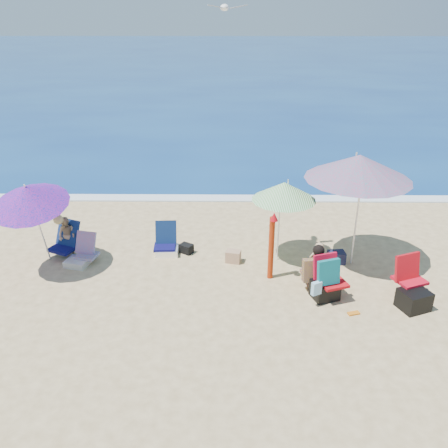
{
  "coord_description": "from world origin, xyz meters",
  "views": [
    {
      "loc": [
        -0.21,
        -7.69,
        5.15
      ],
      "look_at": [
        -0.3,
        1.0,
        1.1
      ],
      "focal_mm": 37.78,
      "sensor_mm": 36.0,
      "label": 1
    }
  ],
  "objects_px": {
    "furled_umbrella": "(272,242)",
    "camp_chair_left": "(412,293)",
    "chair_rainbow": "(81,256)",
    "person_center": "(318,265)",
    "chair_navy": "(166,245)",
    "umbrella_blue": "(28,196)",
    "camp_chair_right": "(326,284)",
    "person_left": "(66,236)",
    "umbrella_turquoise": "(359,167)",
    "seagull": "(225,7)",
    "umbrella_striped": "(284,191)"
  },
  "relations": [
    {
      "from": "umbrella_turquoise",
      "to": "camp_chair_left",
      "type": "bearing_deg",
      "value": -63.68
    },
    {
      "from": "camp_chair_right",
      "to": "person_left",
      "type": "bearing_deg",
      "value": 162.39
    },
    {
      "from": "umbrella_blue",
      "to": "camp_chair_left",
      "type": "bearing_deg",
      "value": -9.11
    },
    {
      "from": "umbrella_blue",
      "to": "chair_navy",
      "type": "height_order",
      "value": "umbrella_blue"
    },
    {
      "from": "camp_chair_right",
      "to": "person_center",
      "type": "relative_size",
      "value": 0.95
    },
    {
      "from": "person_center",
      "to": "seagull",
      "type": "xyz_separation_m",
      "value": [
        -1.86,
        1.25,
        4.65
      ]
    },
    {
      "from": "furled_umbrella",
      "to": "chair_rainbow",
      "type": "bearing_deg",
      "value": 171.92
    },
    {
      "from": "person_center",
      "to": "seagull",
      "type": "height_order",
      "value": "seagull"
    },
    {
      "from": "furled_umbrella",
      "to": "person_left",
      "type": "relative_size",
      "value": 1.53
    },
    {
      "from": "umbrella_turquoise",
      "to": "furled_umbrella",
      "type": "distance_m",
      "value": 2.32
    },
    {
      "from": "umbrella_blue",
      "to": "camp_chair_right",
      "type": "height_order",
      "value": "umbrella_blue"
    },
    {
      "from": "camp_chair_right",
      "to": "umbrella_striped",
      "type": "bearing_deg",
      "value": 113.59
    },
    {
      "from": "umbrella_turquoise",
      "to": "camp_chair_right",
      "type": "relative_size",
      "value": 2.76
    },
    {
      "from": "camp_chair_right",
      "to": "person_center",
      "type": "xyz_separation_m",
      "value": [
        -0.09,
        0.46,
        0.13
      ]
    },
    {
      "from": "umbrella_blue",
      "to": "furled_umbrella",
      "type": "xyz_separation_m",
      "value": [
        4.84,
        -0.23,
        -0.9
      ]
    },
    {
      "from": "camp_chair_left",
      "to": "umbrella_blue",
      "type": "bearing_deg",
      "value": 170.89
    },
    {
      "from": "chair_rainbow",
      "to": "person_center",
      "type": "height_order",
      "value": "person_center"
    },
    {
      "from": "umbrella_striped",
      "to": "chair_navy",
      "type": "height_order",
      "value": "umbrella_striped"
    },
    {
      "from": "chair_rainbow",
      "to": "seagull",
      "type": "bearing_deg",
      "value": 7.28
    },
    {
      "from": "umbrella_turquoise",
      "to": "camp_chair_right",
      "type": "distance_m",
      "value": 2.46
    },
    {
      "from": "umbrella_turquoise",
      "to": "chair_navy",
      "type": "distance_m",
      "value": 4.53
    },
    {
      "from": "umbrella_blue",
      "to": "seagull",
      "type": "bearing_deg",
      "value": 10.98
    },
    {
      "from": "umbrella_blue",
      "to": "person_center",
      "type": "relative_size",
      "value": 2.24
    },
    {
      "from": "umbrella_turquoise",
      "to": "chair_rainbow",
      "type": "distance_m",
      "value": 6.18
    },
    {
      "from": "furled_umbrella",
      "to": "camp_chair_right",
      "type": "bearing_deg",
      "value": -36.48
    },
    {
      "from": "camp_chair_right",
      "to": "person_left",
      "type": "height_order",
      "value": "person_left"
    },
    {
      "from": "umbrella_blue",
      "to": "person_left",
      "type": "height_order",
      "value": "umbrella_blue"
    },
    {
      "from": "camp_chair_right",
      "to": "person_center",
      "type": "distance_m",
      "value": 0.49
    },
    {
      "from": "chair_navy",
      "to": "camp_chair_left",
      "type": "relative_size",
      "value": 0.7
    },
    {
      "from": "seagull",
      "to": "furled_umbrella",
      "type": "bearing_deg",
      "value": -45.81
    },
    {
      "from": "umbrella_striped",
      "to": "chair_navy",
      "type": "bearing_deg",
      "value": 175.17
    },
    {
      "from": "furled_umbrella",
      "to": "umbrella_turquoise",
      "type": "bearing_deg",
      "value": 21.32
    },
    {
      "from": "umbrella_striped",
      "to": "person_left",
      "type": "distance_m",
      "value": 4.95
    },
    {
      "from": "chair_navy",
      "to": "camp_chair_left",
      "type": "distance_m",
      "value": 5.27
    },
    {
      "from": "umbrella_striped",
      "to": "person_left",
      "type": "relative_size",
      "value": 1.84
    },
    {
      "from": "umbrella_blue",
      "to": "chair_navy",
      "type": "xyz_separation_m",
      "value": [
        2.56,
        0.85,
        -1.55
      ]
    },
    {
      "from": "furled_umbrella",
      "to": "chair_rainbow",
      "type": "distance_m",
      "value": 4.18
    },
    {
      "from": "seagull",
      "to": "chair_navy",
      "type": "bearing_deg",
      "value": 175.75
    },
    {
      "from": "umbrella_striped",
      "to": "seagull",
      "type": "relative_size",
      "value": 2.49
    },
    {
      "from": "chair_navy",
      "to": "person_left",
      "type": "distance_m",
      "value": 2.24
    },
    {
      "from": "umbrella_turquoise",
      "to": "person_left",
      "type": "distance_m",
      "value": 6.51
    },
    {
      "from": "camp_chair_left",
      "to": "person_center",
      "type": "xyz_separation_m",
      "value": [
        -1.66,
        0.69,
        0.18
      ]
    },
    {
      "from": "furled_umbrella",
      "to": "seagull",
      "type": "bearing_deg",
      "value": 134.19
    },
    {
      "from": "chair_rainbow",
      "to": "person_left",
      "type": "distance_m",
      "value": 0.67
    },
    {
      "from": "person_left",
      "to": "umbrella_blue",
      "type": "bearing_deg",
      "value": -112.94
    },
    {
      "from": "umbrella_striped",
      "to": "umbrella_blue",
      "type": "bearing_deg",
      "value": -172.95
    },
    {
      "from": "person_left",
      "to": "person_center",
      "type": "bearing_deg",
      "value": -13.33
    },
    {
      "from": "umbrella_turquoise",
      "to": "furled_umbrella",
      "type": "relative_size",
      "value": 1.64
    },
    {
      "from": "camp_chair_left",
      "to": "person_center",
      "type": "distance_m",
      "value": 1.81
    },
    {
      "from": "furled_umbrella",
      "to": "camp_chair_left",
      "type": "height_order",
      "value": "furled_umbrella"
    }
  ]
}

